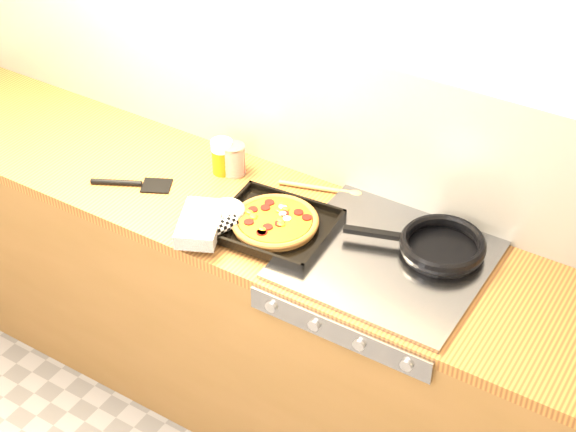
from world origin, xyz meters
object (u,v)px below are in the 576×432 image
Objects in this scene: pizza_on_tray at (255,222)px; frying_pan at (441,246)px; juice_glass at (222,157)px; tomato_can at (234,159)px.

frying_pan is (0.56, 0.20, -0.00)m from pizza_on_tray.
juice_glass reaches higher than pizza_on_tray.
pizza_on_tray is at bearing -38.00° from juice_glass.
juice_glass is at bearing -157.53° from tomato_can.
juice_glass is (-0.29, 0.22, 0.02)m from pizza_on_tray.
frying_pan is 0.81m from tomato_can.
frying_pan is at bearing -1.34° from juice_glass.
tomato_can is at bearing 177.45° from frying_pan.
pizza_on_tray is 0.37m from juice_glass.
frying_pan is at bearing 20.21° from pizza_on_tray.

